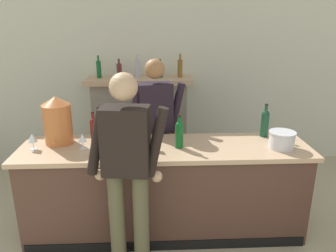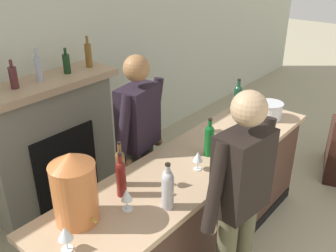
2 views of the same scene
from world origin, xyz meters
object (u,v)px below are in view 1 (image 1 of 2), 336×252
(copper_dispenser, at_px, (57,120))
(wine_bottle_rose_blush, at_px, (94,129))
(wine_glass_back_row, at_px, (82,138))
(person_customer, at_px, (127,171))
(wine_bottle_chardonnay_pale, at_px, (179,133))
(wine_glass_mid_counter, at_px, (32,138))
(wine_glass_by_dispenser, at_px, (122,137))
(wine_bottle_merlot_tall, at_px, (265,122))
(wine_glass_near_bucket, at_px, (154,140))
(ice_bucket_steel, at_px, (282,140))
(wine_bottle_burgundy_dark, at_px, (104,126))
(wine_bottle_riesling_slim, at_px, (99,141))
(fireplace_stone, at_px, (140,123))
(person_bartender, at_px, (155,129))

(copper_dispenser, height_order, wine_bottle_rose_blush, copper_dispenser)
(wine_glass_back_row, bearing_deg, person_customer, -50.39)
(copper_dispenser, distance_m, wine_bottle_chardonnay_pale, 1.18)
(wine_glass_mid_counter, height_order, wine_glass_back_row, wine_glass_mid_counter)
(wine_bottle_chardonnay_pale, distance_m, wine_glass_by_dispenser, 0.54)
(wine_bottle_rose_blush, relative_size, wine_glass_by_dispenser, 1.95)
(wine_bottle_merlot_tall, xyz_separation_m, wine_glass_back_row, (-1.80, -0.25, -0.05))
(wine_glass_mid_counter, relative_size, wine_glass_near_bucket, 1.05)
(ice_bucket_steel, distance_m, wine_bottle_rose_blush, 1.79)
(wine_bottle_merlot_tall, bearing_deg, wine_glass_near_bucket, -164.03)
(wine_bottle_merlot_tall, distance_m, wine_glass_near_bucket, 1.18)
(person_customer, relative_size, wine_glass_by_dispenser, 10.49)
(wine_bottle_burgundy_dark, xyz_separation_m, wine_glass_mid_counter, (-0.62, -0.22, -0.04))
(copper_dispenser, distance_m, ice_bucket_steel, 2.14)
(wine_glass_mid_counter, bearing_deg, wine_glass_back_row, -0.60)
(wine_bottle_riesling_slim, distance_m, wine_bottle_merlot_tall, 1.68)
(fireplace_stone, xyz_separation_m, wine_bottle_rose_blush, (-0.39, -1.44, 0.40))
(fireplace_stone, height_order, wine_bottle_rose_blush, fireplace_stone)
(person_customer, xyz_separation_m, wine_glass_by_dispenser, (-0.09, 0.51, 0.09))
(wine_bottle_rose_blush, bearing_deg, wine_bottle_burgundy_dark, 47.86)
(wine_bottle_rose_blush, bearing_deg, wine_bottle_merlot_tall, 4.00)
(ice_bucket_steel, bearing_deg, person_customer, -161.44)
(wine_bottle_chardonnay_pale, xyz_separation_m, wine_glass_mid_counter, (-1.36, 0.02, -0.03))
(wine_bottle_rose_blush, distance_m, wine_glass_near_bucket, 0.62)
(fireplace_stone, height_order, wine_bottle_burgundy_dark, fireplace_stone)
(ice_bucket_steel, bearing_deg, wine_glass_near_bucket, -180.00)
(fireplace_stone, height_order, wine_bottle_riesling_slim, fireplace_stone)
(wine_glass_by_dispenser, bearing_deg, copper_dispenser, 162.74)
(wine_bottle_riesling_slim, relative_size, wine_glass_near_bucket, 2.20)
(ice_bucket_steel, xyz_separation_m, wine_bottle_burgundy_dark, (-1.70, 0.29, 0.07))
(person_bartender, height_order, copper_dispenser, person_bartender)
(wine_glass_mid_counter, bearing_deg, ice_bucket_steel, -1.85)
(copper_dispenser, bearing_deg, wine_bottle_rose_blush, -4.72)
(fireplace_stone, bearing_deg, wine_bottle_merlot_tall, -44.84)
(person_bartender, xyz_separation_m, wine_glass_back_row, (-0.68, -0.54, 0.10))
(person_bartender, bearing_deg, wine_glass_by_dispenser, -119.14)
(copper_dispenser, height_order, wine_glass_back_row, copper_dispenser)
(person_customer, xyz_separation_m, wine_bottle_burgundy_dark, (-0.28, 0.77, 0.12))
(wine_glass_by_dispenser, height_order, wine_glass_back_row, wine_glass_by_dispenser)
(wine_bottle_chardonnay_pale, xyz_separation_m, wine_glass_back_row, (-0.90, 0.01, -0.04))
(person_customer, relative_size, wine_glass_near_bucket, 11.77)
(wine_bottle_merlot_tall, bearing_deg, person_bartender, 165.67)
(fireplace_stone, xyz_separation_m, wine_bottle_riesling_slim, (-0.30, -1.76, 0.40))
(person_bartender, distance_m, wine_bottle_rose_blush, 0.74)
(copper_dispenser, relative_size, wine_glass_near_bucket, 3.16)
(wine_bottle_burgundy_dark, relative_size, wine_bottle_riesling_slim, 1.04)
(person_bartender, relative_size, wine_bottle_burgundy_dark, 5.03)
(wine_bottle_riesling_slim, distance_m, wine_glass_mid_counter, 0.67)
(fireplace_stone, relative_size, wine_bottle_burgundy_dark, 4.87)
(ice_bucket_steel, distance_m, wine_bottle_burgundy_dark, 1.72)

